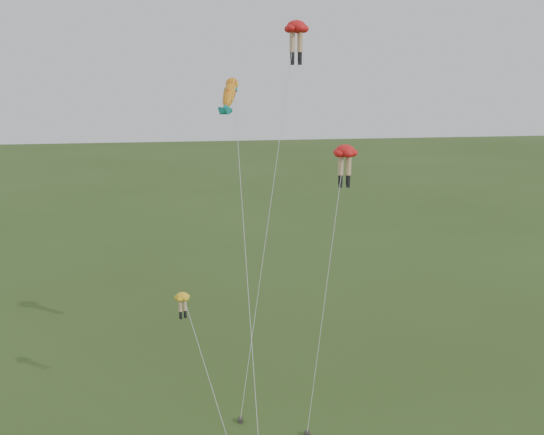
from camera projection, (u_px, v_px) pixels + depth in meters
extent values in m
plane|color=#2F4719|center=(255.00, 423.00, 35.44)|extent=(300.00, 300.00, 0.00)
ellipsoid|color=red|center=(296.00, 26.00, 39.20)|extent=(1.67, 1.67, 0.83)
cylinder|color=tan|center=(292.00, 42.00, 39.39)|extent=(0.37, 0.37, 1.26)
cylinder|color=black|center=(292.00, 57.00, 39.61)|extent=(0.29, 0.29, 0.63)
cube|color=black|center=(292.00, 64.00, 39.70)|extent=(0.21, 0.37, 0.18)
cylinder|color=tan|center=(300.00, 42.00, 39.47)|extent=(0.37, 0.37, 1.26)
cylinder|color=black|center=(300.00, 57.00, 39.69)|extent=(0.29, 0.29, 0.63)
cube|color=black|center=(300.00, 64.00, 39.78)|extent=(0.21, 0.37, 0.18)
cylinder|color=silver|center=(270.00, 210.00, 37.28)|extent=(4.81, 8.71, 23.06)
cube|color=black|center=(241.00, 420.00, 35.48)|extent=(0.25, 0.35, 0.24)
ellipsoid|color=red|center=(345.00, 151.00, 35.54)|extent=(1.69, 1.69, 0.74)
cylinder|color=tan|center=(341.00, 166.00, 35.75)|extent=(0.33, 0.33, 1.14)
cylinder|color=black|center=(340.00, 180.00, 35.95)|extent=(0.26, 0.26, 0.57)
cube|color=black|center=(340.00, 186.00, 36.03)|extent=(0.23, 0.35, 0.17)
cylinder|color=tan|center=(348.00, 166.00, 35.75)|extent=(0.33, 0.33, 1.14)
cylinder|color=black|center=(348.00, 180.00, 35.95)|extent=(0.26, 0.26, 0.57)
cube|color=black|center=(348.00, 186.00, 36.03)|extent=(0.23, 0.35, 0.17)
cylinder|color=silver|center=(327.00, 286.00, 34.79)|extent=(3.09, 4.78, 15.65)
cube|color=black|center=(307.00, 434.00, 34.14)|extent=(0.25, 0.35, 0.24)
ellipsoid|color=yellow|center=(182.00, 296.00, 34.36)|extent=(1.20, 1.20, 0.46)
cylinder|color=tan|center=(180.00, 306.00, 34.41)|extent=(0.20, 0.20, 0.70)
cylinder|color=black|center=(181.00, 314.00, 34.53)|extent=(0.16, 0.16, 0.35)
cube|color=black|center=(181.00, 318.00, 34.59)|extent=(0.18, 0.23, 0.10)
cylinder|color=tan|center=(185.00, 305.00, 34.55)|extent=(0.20, 0.20, 0.70)
cylinder|color=black|center=(185.00, 313.00, 34.68)|extent=(0.16, 0.16, 0.35)
cube|color=black|center=(185.00, 317.00, 34.73)|extent=(0.18, 0.23, 0.10)
cylinder|color=silver|center=(207.00, 374.00, 32.88)|extent=(2.47, 5.21, 7.62)
ellipsoid|color=yellow|center=(230.00, 93.00, 40.84)|extent=(1.76, 2.59, 2.47)
sphere|color=yellow|center=(230.00, 93.00, 40.84)|extent=(1.32, 1.52, 1.27)
cone|color=#137F7A|center=(230.00, 93.00, 40.84)|extent=(1.11, 1.38, 1.20)
cone|color=#137F7A|center=(230.00, 93.00, 40.84)|extent=(1.11, 1.38, 1.20)
cone|color=#137F7A|center=(230.00, 93.00, 40.84)|extent=(0.63, 0.77, 0.67)
cone|color=#137F7A|center=(230.00, 93.00, 40.84)|extent=(0.63, 0.77, 0.67)
cone|color=red|center=(230.00, 93.00, 40.84)|extent=(0.66, 0.78, 0.66)
cylinder|color=silver|center=(243.00, 250.00, 36.96)|extent=(0.29, 12.62, 18.42)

